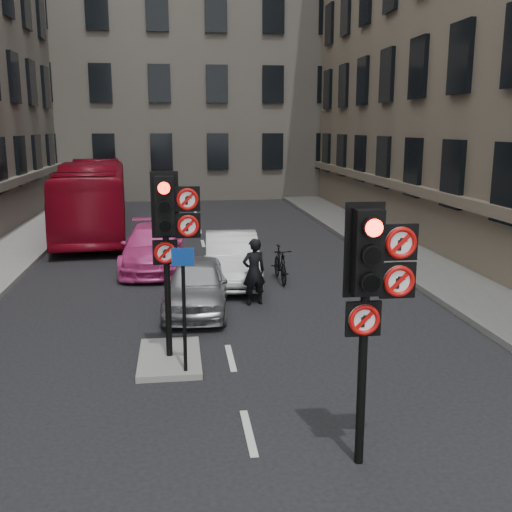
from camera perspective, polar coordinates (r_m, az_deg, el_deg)
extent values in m
cube|color=gray|center=(20.42, 16.24, -0.79)|extent=(3.00, 50.00, 0.16)
cube|color=gray|center=(12.03, -8.22, -9.60)|extent=(1.20, 2.00, 0.12)
cube|color=#686258|center=(44.53, -6.63, 19.25)|extent=(30.00, 14.00, 20.00)
cylinder|color=black|center=(8.25, 10.04, -11.60)|extent=(0.12, 0.12, 2.40)
cube|color=black|center=(7.72, 10.52, 0.38)|extent=(0.36, 0.28, 1.10)
cube|color=black|center=(7.84, 10.23, 0.57)|extent=(0.52, 0.03, 1.25)
cylinder|color=#FF1407|center=(7.43, 11.20, 2.63)|extent=(0.22, 0.01, 0.22)
cylinder|color=black|center=(7.49, 11.09, -0.01)|extent=(0.22, 0.01, 0.22)
cylinder|color=black|center=(7.57, 10.98, -2.60)|extent=(0.22, 0.01, 0.22)
cube|color=black|center=(7.82, 13.53, 1.29)|extent=(0.47, 0.05, 0.47)
cylinder|color=white|center=(7.78, 13.63, 1.23)|extent=(0.41, 0.02, 0.41)
torus|color=#BF0C0A|center=(7.77, 13.67, 1.21)|extent=(0.41, 0.06, 0.41)
cube|color=#BF0C0A|center=(7.76, 13.68, 1.20)|extent=(0.25, 0.01, 0.25)
cube|color=black|center=(7.92, 13.35, -2.27)|extent=(0.47, 0.05, 0.47)
cylinder|color=white|center=(7.89, 13.45, -2.34)|extent=(0.41, 0.02, 0.41)
torus|color=#BF0C0A|center=(7.87, 13.49, -2.36)|extent=(0.41, 0.06, 0.41)
cube|color=#BF0C0A|center=(7.87, 13.50, -2.37)|extent=(0.25, 0.01, 0.25)
cube|color=black|center=(7.92, 10.18, -5.90)|extent=(0.47, 0.05, 0.47)
cylinder|color=white|center=(7.88, 10.26, -5.99)|extent=(0.41, 0.02, 0.41)
torus|color=#BF0C0A|center=(7.87, 10.30, -6.02)|extent=(0.41, 0.06, 0.41)
cube|color=#BF0C0A|center=(7.86, 10.31, -6.03)|extent=(0.25, 0.01, 0.25)
cylinder|color=black|center=(11.62, -8.41, -3.82)|extent=(0.12, 0.12, 2.40)
cube|color=black|center=(11.27, -8.68, 4.76)|extent=(0.36, 0.28, 1.10)
cube|color=black|center=(11.40, -8.67, 4.85)|extent=(0.52, 0.03, 1.25)
cylinder|color=#FF1407|center=(10.99, -8.76, 6.41)|extent=(0.22, 0.02, 0.22)
cylinder|color=black|center=(11.03, -8.70, 4.60)|extent=(0.22, 0.02, 0.22)
cylinder|color=black|center=(11.08, -8.65, 2.81)|extent=(0.22, 0.02, 0.22)
cube|color=black|center=(11.24, -6.55, 5.42)|extent=(0.47, 0.05, 0.47)
cylinder|color=white|center=(11.20, -6.55, 5.39)|extent=(0.41, 0.02, 0.41)
torus|color=#BF0C0A|center=(11.18, -6.55, 5.38)|extent=(0.41, 0.06, 0.41)
cube|color=#BF0C0A|center=(11.18, -6.55, 5.38)|extent=(0.25, 0.02, 0.25)
cube|color=black|center=(11.31, -6.49, 2.90)|extent=(0.47, 0.05, 0.47)
cylinder|color=white|center=(11.27, -6.49, 2.87)|extent=(0.41, 0.02, 0.41)
torus|color=#BF0C0A|center=(11.25, -6.49, 2.85)|extent=(0.41, 0.06, 0.41)
cube|color=#BF0C0A|center=(11.25, -6.49, 2.85)|extent=(0.25, 0.02, 0.25)
cube|color=black|center=(11.40, -8.64, 0.36)|extent=(0.47, 0.05, 0.47)
cylinder|color=white|center=(11.36, -8.65, 0.32)|extent=(0.41, 0.02, 0.41)
torus|color=#BF0C0A|center=(11.34, -8.65, 0.30)|extent=(0.41, 0.06, 0.41)
cube|color=#BF0C0A|center=(11.34, -8.65, 0.29)|extent=(0.25, 0.02, 0.25)
imported|color=#939599|center=(15.00, -5.64, -2.73)|extent=(1.91, 3.95, 1.30)
imported|color=silver|center=(17.65, -2.32, -0.19)|extent=(1.73, 4.41, 1.43)
imported|color=#E04296|center=(19.60, -9.78, 0.82)|extent=(2.02, 4.78, 1.38)
imported|color=maroon|center=(26.37, -15.27, 5.32)|extent=(3.44, 11.14, 3.06)
imported|color=black|center=(17.67, 2.33, -0.78)|extent=(0.53, 1.77, 1.06)
imported|color=black|center=(15.32, -0.20, -1.51)|extent=(0.72, 0.57, 1.74)
cylinder|color=black|center=(10.88, -6.86, -5.28)|extent=(0.07, 0.07, 2.27)
cube|color=navy|center=(10.56, -6.99, -0.09)|extent=(0.40, 0.09, 0.32)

